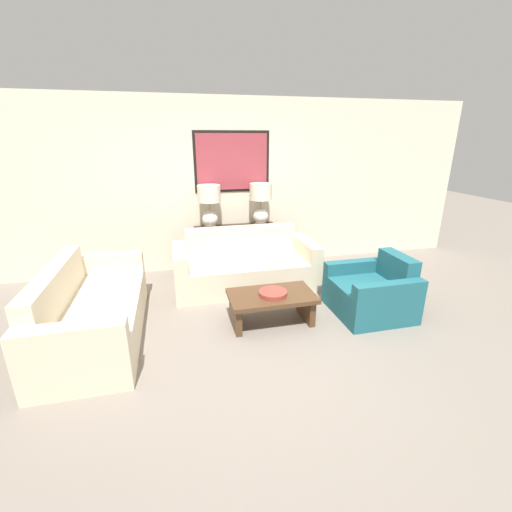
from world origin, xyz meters
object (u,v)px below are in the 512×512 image
Objects in this scene: table_lamp_right at (261,200)px; decorative_bowl at (273,293)px; console_table at (236,248)px; couch_by_back_wall at (245,267)px; couch_by_side at (92,313)px; table_lamp_left at (209,202)px; armchair_near_back_wall at (372,293)px; coffee_table at (271,302)px.

decorative_bowl is (-0.32, -1.81, -0.74)m from table_lamp_right.
couch_by_back_wall is at bearing -90.00° from console_table.
table_lamp_left is at bearing 47.71° from couch_by_side.
table_lamp_right is 1.98m from decorative_bowl.
table_lamp_left is at bearing 180.00° from table_lamp_right.
table_lamp_right reaches higher than decorative_bowl.
couch_by_back_wall is at bearing 94.15° from decorative_bowl.
table_lamp_right is 2.92m from couch_by_side.
table_lamp_left reaches higher than couch_by_back_wall.
table_lamp_right reaches higher than armchair_near_back_wall.
coffee_table is (0.48, -1.78, -0.86)m from table_lamp_left.
table_lamp_left reaches higher than decorative_bowl.
decorative_bowl is at bearing -85.85° from couch_by_back_wall.
couch_by_back_wall is 6.17× the size of decorative_bowl.
coffee_table is (-0.33, -1.78, -0.86)m from table_lamp_right.
decorative_bowl is at bearing -87.38° from console_table.
console_table is at bearing 90.00° from couch_by_back_wall.
console_table reaches higher than coffee_table.
couch_by_side is at bearing 176.26° from armchair_near_back_wall.
armchair_near_back_wall is (1.35, -1.83, -0.10)m from console_table.
table_lamp_right is 2.23m from armchair_near_back_wall.
table_lamp_right is at bearing 80.01° from decorative_bowl.
table_lamp_left is 0.68× the size of coffee_table.
armchair_near_back_wall is (1.75, -1.83, -0.87)m from table_lamp_left.
couch_by_back_wall is 1.12m from coffee_table.
table_lamp_left reaches higher than console_table.
armchair_near_back_wall is at bearing -2.03° from coffee_table.
decorative_bowl is (0.08, -1.15, 0.11)m from couch_by_back_wall.
table_lamp_left is 1.15m from couch_by_back_wall.
armchair_near_back_wall is (0.94, -1.83, -0.87)m from table_lamp_right.
couch_by_back_wall is (0.00, -0.67, -0.08)m from console_table.
table_lamp_right is 0.33× the size of couch_by_side.
table_lamp_right is 2.06× the size of decorative_bowl.
table_lamp_left is 2.67m from armchair_near_back_wall.
couch_by_back_wall is 1.00× the size of couch_by_side.
table_lamp_left is 2.02m from decorative_bowl.
table_lamp_right is at bearing 35.38° from couch_by_side.
armchair_near_back_wall is at bearing -53.59° from console_table.
armchair_near_back_wall reaches higher than console_table.
table_lamp_right is 1.15m from couch_by_back_wall.
console_table is 1.32× the size of coffee_table.
couch_by_side is (-1.47, -1.62, -0.85)m from table_lamp_left.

